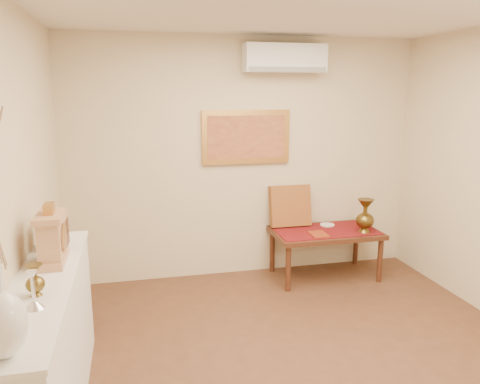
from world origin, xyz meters
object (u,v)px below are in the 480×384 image
object	(u,v)px
brass_urn_tall	(365,212)
low_table	(325,236)
display_ledge	(49,352)
wooden_chest	(56,231)
mantel_clock	(52,238)

from	to	relation	value
brass_urn_tall	low_table	world-z (taller)	brass_urn_tall
brass_urn_tall	display_ledge	size ratio (longest dim) A/B	0.23
brass_urn_tall	low_table	distance (m)	0.52
wooden_chest	brass_urn_tall	bearing A→B (deg)	19.58
wooden_chest	low_table	xyz separation A→B (m)	(2.67, 1.26, -0.62)
low_table	wooden_chest	bearing A→B (deg)	-154.82
display_ledge	low_table	xyz separation A→B (m)	(2.67, 1.88, -0.01)
wooden_chest	mantel_clock	bearing A→B (deg)	-85.81
brass_urn_tall	display_ledge	distance (m)	3.53
low_table	display_ledge	bearing A→B (deg)	-144.90
mantel_clock	brass_urn_tall	bearing A→B (deg)	25.11
display_ledge	mantel_clock	xyz separation A→B (m)	(0.03, 0.29, 0.66)
display_ledge	mantel_clock	distance (m)	0.72
brass_urn_tall	mantel_clock	distance (m)	3.38
display_ledge	low_table	distance (m)	3.27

